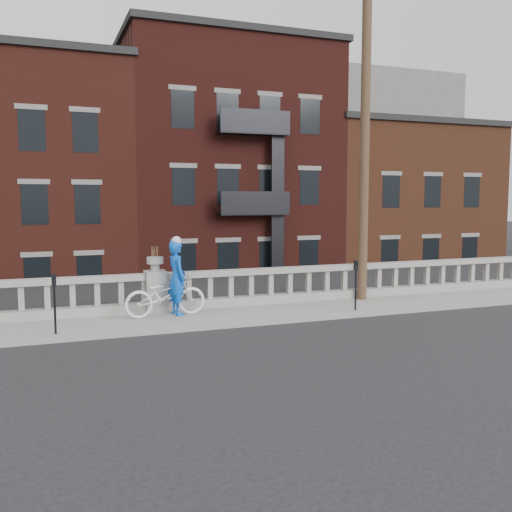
{
  "coord_description": "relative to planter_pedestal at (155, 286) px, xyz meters",
  "views": [
    {
      "loc": [
        -2.87,
        -11.18,
        3.17
      ],
      "look_at": [
        2.61,
        3.2,
        1.62
      ],
      "focal_mm": 40.0,
      "sensor_mm": 36.0,
      "label": 1
    }
  ],
  "objects": [
    {
      "name": "sidewalk",
      "position": [
        0.0,
        -0.95,
        -0.76
      ],
      "size": [
        32.0,
        2.2,
        0.15
      ],
      "primitive_type": "cube",
      "color": "gray",
      "rests_on": "ground"
    },
    {
      "name": "parking_meter_e",
      "position": [
        5.11,
        -1.8,
        0.17
      ],
      "size": [
        0.1,
        0.09,
        1.36
      ],
      "color": "black",
      "rests_on": "sidewalk"
    },
    {
      "name": "utility_pole",
      "position": [
        6.2,
        -0.35,
        4.41
      ],
      "size": [
        1.6,
        0.28,
        10.0
      ],
      "color": "#422D1E",
      "rests_on": "sidewalk"
    },
    {
      "name": "planter_pedestal",
      "position": [
        0.0,
        0.0,
        0.0
      ],
      "size": [
        0.55,
        0.55,
        1.76
      ],
      "color": "gray",
      "rests_on": "sidewalk"
    },
    {
      "name": "parking_meter_d",
      "position": [
        -2.61,
        -1.8,
        0.17
      ],
      "size": [
        0.1,
        0.09,
        1.36
      ],
      "color": "black",
      "rests_on": "sidewalk"
    },
    {
      "name": "bicycle",
      "position": [
        0.11,
        -0.74,
        -0.13
      ],
      "size": [
        2.16,
        0.89,
        1.11
      ],
      "primitive_type": "imported",
      "rotation": [
        0.0,
        0.0,
        1.64
      ],
      "color": "silver",
      "rests_on": "sidewalk"
    },
    {
      "name": "cyclist",
      "position": [
        0.44,
        -0.65,
        0.29
      ],
      "size": [
        0.56,
        0.77,
        1.95
      ],
      "primitive_type": "imported",
      "rotation": [
        0.0,
        0.0,
        1.71
      ],
      "color": "blue",
      "rests_on": "sidewalk"
    },
    {
      "name": "lower_level",
      "position": [
        0.56,
        19.09,
        1.8
      ],
      "size": [
        80.0,
        44.0,
        20.8
      ],
      "color": "#605E59",
      "rests_on": "ground"
    },
    {
      "name": "balustrade",
      "position": [
        0.0,
        0.0,
        -0.19
      ],
      "size": [
        28.0,
        0.34,
        1.03
      ],
      "color": "gray",
      "rests_on": "sidewalk"
    },
    {
      "name": "ground",
      "position": [
        0.0,
        -3.95,
        -0.83
      ],
      "size": [
        120.0,
        120.0,
        0.0
      ],
      "primitive_type": "plane",
      "color": "black",
      "rests_on": "ground"
    }
  ]
}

